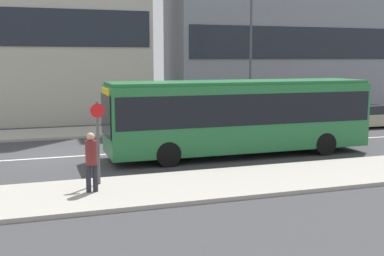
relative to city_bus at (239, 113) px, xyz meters
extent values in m
plane|color=#3A3A3D|center=(-7.18, 1.95, -1.81)|extent=(120.00, 120.00, 0.00)
cube|color=#A39E93|center=(-7.18, -4.30, -1.75)|extent=(44.00, 3.50, 0.13)
cube|color=#A39E93|center=(-7.18, 8.20, -1.75)|extent=(44.00, 3.50, 0.13)
cube|color=silver|center=(-7.18, 1.95, -1.81)|extent=(41.80, 0.16, 0.01)
cube|color=#1E232D|center=(-7.12, 11.42, 4.04)|extent=(12.10, 0.08, 2.20)
cube|color=#1E232D|center=(9.97, 11.42, 3.31)|extent=(16.85, 0.08, 2.20)
cube|color=#236B38|center=(0.01, 0.00, -0.16)|extent=(11.10, 2.57, 2.69)
cube|color=black|center=(0.01, 0.00, 0.25)|extent=(10.88, 2.60, 1.24)
cube|color=#236B38|center=(0.01, 0.00, 1.26)|extent=(10.93, 2.36, 0.14)
cube|color=black|center=(-5.56, 0.00, 0.09)|extent=(0.05, 2.26, 1.62)
cube|color=yellow|center=(-5.56, 0.00, 0.98)|extent=(0.04, 1.80, 0.32)
cylinder|color=black|center=(-3.43, -1.17, -1.33)|extent=(0.96, 0.28, 0.96)
cylinder|color=black|center=(-3.43, 1.17, -1.33)|extent=(0.96, 0.28, 0.96)
cylinder|color=black|center=(3.45, -1.17, -1.33)|extent=(0.96, 0.28, 0.96)
cylinder|color=black|center=(3.45, 1.17, -1.33)|extent=(0.96, 0.28, 0.96)
cube|color=maroon|center=(4.67, 5.50, -1.33)|extent=(4.53, 1.88, 0.68)
cube|color=#21262B|center=(4.53, 5.50, -0.75)|extent=(2.49, 1.66, 0.48)
cylinder|color=black|center=(6.07, 4.65, -1.51)|extent=(0.60, 0.18, 0.60)
cylinder|color=black|center=(6.07, 6.35, -1.51)|extent=(0.60, 0.18, 0.60)
cylinder|color=black|center=(3.26, 4.65, -1.51)|extent=(0.60, 0.18, 0.60)
cylinder|color=black|center=(3.26, 6.35, -1.51)|extent=(0.60, 0.18, 0.60)
cube|color=#A39E84|center=(10.35, 5.27, -1.33)|extent=(4.56, 1.83, 0.68)
cube|color=#21262B|center=(10.21, 5.27, -0.74)|extent=(2.51, 1.61, 0.49)
cylinder|color=black|center=(11.77, 6.10, -1.51)|extent=(0.60, 0.18, 0.60)
cylinder|color=black|center=(8.94, 4.45, -1.51)|extent=(0.60, 0.18, 0.60)
cylinder|color=black|center=(8.94, 6.10, -1.51)|extent=(0.60, 0.18, 0.60)
cylinder|color=#23232D|center=(-6.54, -4.23, -1.27)|extent=(0.15, 0.15, 0.83)
cylinder|color=#23232D|center=(-6.74, -4.22, -1.27)|extent=(0.15, 0.15, 0.83)
cylinder|color=maroon|center=(-6.64, -4.22, -0.49)|extent=(0.34, 0.34, 0.72)
sphere|color=tan|center=(-6.64, -4.22, -0.02)|extent=(0.23, 0.23, 0.23)
cylinder|color=#4C4C51|center=(-6.33, -3.38, -0.38)|extent=(0.09, 0.09, 2.61)
cylinder|color=red|center=(-6.33, -3.44, 0.66)|extent=(0.44, 0.03, 0.44)
cylinder|color=#4C4C51|center=(3.89, 7.17, 2.17)|extent=(0.14, 0.14, 7.71)
camera|label=1|loc=(-8.25, -18.36, 2.26)|focal=45.00mm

